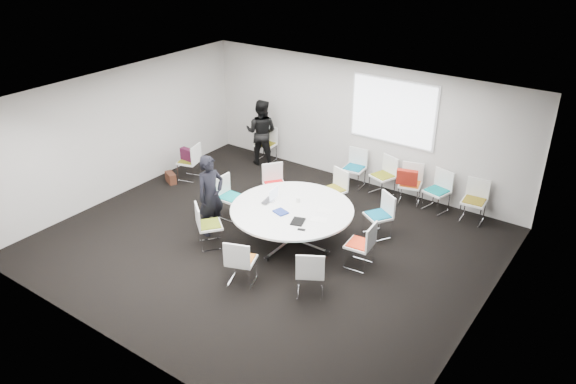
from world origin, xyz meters
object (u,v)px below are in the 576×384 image
Objects in this scene: chair_back_b at (383,183)px; chair_spare_left at (190,168)px; conference_table at (292,217)px; maroon_bag at (188,155)px; chair_back_d at (436,199)px; chair_ring_a at (360,253)px; chair_ring_b at (378,223)px; chair_ring_d at (275,192)px; chair_ring_f at (209,233)px; chair_ring_e at (231,205)px; person_back at (261,132)px; laptop at (270,201)px; person_main at (211,196)px; chair_back_e at (473,209)px; chair_person_back at (266,151)px; chair_ring_h at (310,280)px; chair_back_a at (354,175)px; chair_ring_c at (333,197)px; brown_bag at (171,178)px; chair_ring_g at (241,269)px; chair_back_c at (409,191)px; cup at (298,200)px.

chair_spare_left is (-4.10, -1.89, 0.00)m from chair_back_b.
maroon_bag is at bearing 165.45° from conference_table.
chair_back_d and chair_spare_left have the same top height.
chair_ring_b is at bearing 5.40° from chair_ring_a.
chair_ring_d is 2.11m from chair_ring_f.
person_back is at bearing -156.10° from chair_ring_e.
laptop is at bearing 112.09° from person_back.
conference_table is 1.59m from chair_ring_f.
person_back reaches higher than person_main.
chair_ring_b and chair_back_e have the same top height.
chair_person_back is at bearing 51.03° from chair_ring_a.
laptop is at bearing 90.98° from chair_back_b.
chair_ring_d and chair_person_back have the same top height.
chair_back_a is (-1.43, 4.02, 0.00)m from chair_ring_h.
chair_ring_f reaches higher than conference_table.
brown_bag is at bearing 33.76° from chair_ring_c.
chair_back_e is at bearing 177.11° from chair_person_back.
chair_ring_g is at bearing 44.42° from chair_ring_e.
chair_ring_e is 1.00× the size of chair_back_e.
chair_ring_a is at bearing 59.58° from chair_ring_f.
person_main is (-0.28, -1.70, 0.54)m from chair_ring_d.
chair_ring_g is at bearing -34.55° from maroon_bag.
chair_ring_h is at bearing 117.78° from person_back.
person_back reaches higher than chair_back_a.
chair_ring_g is at bearing 61.44° from chair_back_c.
chair_ring_d is 1.00× the size of chair_person_back.
chair_ring_g is (0.10, -3.19, 0.00)m from chair_ring_c.
chair_ring_h reaches higher than brown_bag.
person_back is (-3.94, -0.13, 0.55)m from chair_back_c.
brown_bag is at bearing -172.02° from chair_ring_f.
chair_ring_b is at bearing 34.03° from cup.
chair_back_e reaches higher than brown_bag.
chair_ring_a is at bearing 128.91° from chair_back_b.
chair_ring_c is 1.76m from laptop.
chair_back_c is at bearing 163.75° from person_back.
chair_spare_left is (-5.37, -1.87, 0.00)m from chair_back_d.
brown_bag is (-5.00, -2.27, -0.16)m from chair_back_c.
chair_ring_c is at bearing 153.16° from chair_person_back.
chair_back_e is (3.75, 1.72, 0.00)m from chair_ring_d.
chair_person_back is (-1.17, 2.74, 0.00)m from chair_ring_e.
person_main reaches higher than chair_ring_g.
conference_table is at bearing -79.58° from cup.
chair_back_c is (1.20, 1.20, 0.00)m from chair_ring_c.
chair_ring_f and chair_back_a have the same top height.
chair_ring_h and chair_back_d have the same top height.
brown_bag is (-2.64, 1.55, -0.16)m from chair_ring_f.
laptop is at bearing -123.38° from chair_spare_left.
chair_ring_g and chair_ring_h have the same top height.
chair_ring_e is 1.00× the size of chair_back_d.
chair_spare_left is at bearing 46.55° from person_back.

